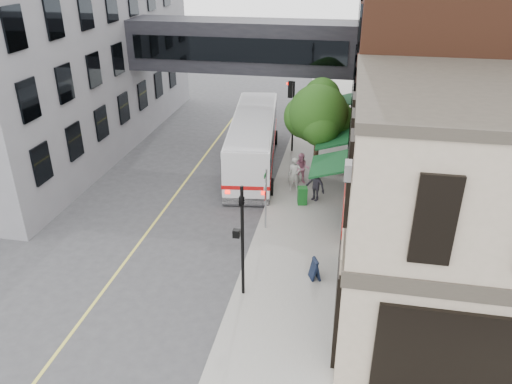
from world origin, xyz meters
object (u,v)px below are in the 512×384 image
at_px(newspaper_box, 302,196).
at_px(sandwich_board, 315,269).
at_px(pedestrian_b, 302,168).
at_px(pedestrian_a, 295,174).
at_px(bus, 253,139).
at_px(pedestrian_c, 315,184).

relative_size(newspaper_box, sandwich_board, 1.05).
bearing_deg(pedestrian_b, pedestrian_a, -103.97).
bearing_deg(bus, pedestrian_c, -46.43).
distance_m(pedestrian_b, pedestrian_c, 2.18).
height_order(pedestrian_b, sandwich_board, pedestrian_b).
xyz_separation_m(bus, newspaper_box, (3.48, -4.82, -1.06)).
xyz_separation_m(newspaper_box, sandwich_board, (1.16, -6.30, -0.02)).
distance_m(bus, pedestrian_c, 5.95).
height_order(pedestrian_a, newspaper_box, pedestrian_a).
bearing_deg(pedestrian_a, pedestrian_c, -44.47).
height_order(pedestrian_a, pedestrian_c, pedestrian_a).
bearing_deg(newspaper_box, pedestrian_b, 83.86).
xyz_separation_m(bus, pedestrian_b, (3.16, -2.30, -0.66)).
bearing_deg(newspaper_box, pedestrian_c, 28.72).
distance_m(bus, newspaper_box, 6.04).
distance_m(pedestrian_a, pedestrian_b, 1.05).
bearing_deg(pedestrian_a, bus, 125.60).
bearing_deg(pedestrian_c, pedestrian_b, 146.51).
bearing_deg(bus, pedestrian_b, -36.07).
height_order(bus, pedestrian_b, bus).
xyz_separation_m(pedestrian_b, sandwich_board, (1.48, -8.82, -0.43)).
relative_size(bus, sandwich_board, 12.86).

